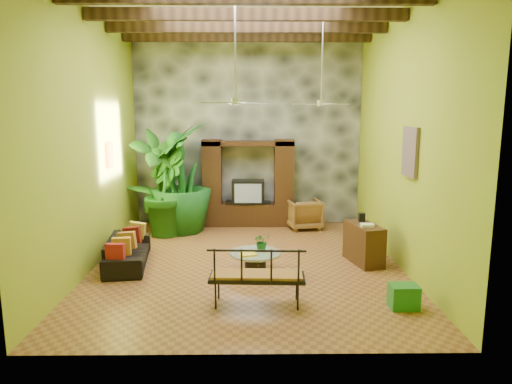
{
  "coord_description": "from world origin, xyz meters",
  "views": [
    {
      "loc": [
        0.07,
        -8.81,
        3.03
      ],
      "look_at": [
        0.18,
        0.2,
        1.43
      ],
      "focal_mm": 32.0,
      "sensor_mm": 36.0,
      "label": 1
    }
  ],
  "objects_px": {
    "entertainment_center": "(248,190)",
    "tall_plant_c": "(180,179)",
    "tall_plant_b": "(164,191)",
    "coffee_table": "(255,259)",
    "side_console": "(364,244)",
    "ceiling_fan_back": "(321,94)",
    "iron_bench": "(257,274)",
    "ceiling_fan_front": "(235,90)",
    "tall_plant_a": "(158,181)",
    "green_bin": "(404,297)",
    "wicker_armchair": "(304,214)",
    "sofa": "(128,251)"
  },
  "relations": [
    {
      "from": "tall_plant_a",
      "to": "iron_bench",
      "type": "bearing_deg",
      "value": -61.98
    },
    {
      "from": "wicker_armchair",
      "to": "ceiling_fan_back",
      "type": "bearing_deg",
      "value": 84.71
    },
    {
      "from": "entertainment_center",
      "to": "tall_plant_a",
      "type": "height_order",
      "value": "tall_plant_a"
    },
    {
      "from": "sofa",
      "to": "tall_plant_c",
      "type": "distance_m",
      "value": 2.87
    },
    {
      "from": "iron_bench",
      "to": "side_console",
      "type": "distance_m",
      "value": 3.02
    },
    {
      "from": "sofa",
      "to": "side_console",
      "type": "bearing_deg",
      "value": -96.95
    },
    {
      "from": "tall_plant_b",
      "to": "tall_plant_a",
      "type": "bearing_deg",
      "value": 126.72
    },
    {
      "from": "green_bin",
      "to": "ceiling_fan_back",
      "type": "bearing_deg",
      "value": 104.21
    },
    {
      "from": "side_console",
      "to": "green_bin",
      "type": "relative_size",
      "value": 2.32
    },
    {
      "from": "tall_plant_a",
      "to": "ceiling_fan_back",
      "type": "bearing_deg",
      "value": -18.4
    },
    {
      "from": "sofa",
      "to": "wicker_armchair",
      "type": "relative_size",
      "value": 2.25
    },
    {
      "from": "wicker_armchair",
      "to": "coffee_table",
      "type": "xyz_separation_m",
      "value": [
        -1.31,
        -3.31,
        -0.13
      ]
    },
    {
      "from": "ceiling_fan_back",
      "to": "tall_plant_a",
      "type": "distance_m",
      "value": 4.57
    },
    {
      "from": "iron_bench",
      "to": "tall_plant_c",
      "type": "bearing_deg",
      "value": 114.85
    },
    {
      "from": "wicker_armchair",
      "to": "iron_bench",
      "type": "distance_m",
      "value": 5.02
    },
    {
      "from": "tall_plant_b",
      "to": "coffee_table",
      "type": "height_order",
      "value": "tall_plant_b"
    },
    {
      "from": "tall_plant_b",
      "to": "side_console",
      "type": "relative_size",
      "value": 2.2
    },
    {
      "from": "ceiling_fan_back",
      "to": "tall_plant_b",
      "type": "bearing_deg",
      "value": 164.22
    },
    {
      "from": "entertainment_center",
      "to": "side_console",
      "type": "bearing_deg",
      "value": -53.04
    },
    {
      "from": "entertainment_center",
      "to": "ceiling_fan_back",
      "type": "bearing_deg",
      "value": -50.43
    },
    {
      "from": "tall_plant_c",
      "to": "wicker_armchair",
      "type": "bearing_deg",
      "value": 4.96
    },
    {
      "from": "tall_plant_b",
      "to": "tall_plant_c",
      "type": "distance_m",
      "value": 0.53
    },
    {
      "from": "entertainment_center",
      "to": "side_console",
      "type": "distance_m",
      "value": 3.95
    },
    {
      "from": "entertainment_center",
      "to": "ceiling_fan_front",
      "type": "bearing_deg",
      "value": -93.24
    },
    {
      "from": "ceiling_fan_back",
      "to": "coffee_table",
      "type": "relative_size",
      "value": 1.93
    },
    {
      "from": "ceiling_fan_front",
      "to": "side_console",
      "type": "height_order",
      "value": "ceiling_fan_front"
    },
    {
      "from": "sofa",
      "to": "wicker_armchair",
      "type": "height_order",
      "value": "wicker_armchair"
    },
    {
      "from": "entertainment_center",
      "to": "tall_plant_b",
      "type": "distance_m",
      "value": 2.26
    },
    {
      "from": "sofa",
      "to": "iron_bench",
      "type": "bearing_deg",
      "value": -136.0
    },
    {
      "from": "entertainment_center",
      "to": "tall_plant_a",
      "type": "xyz_separation_m",
      "value": [
        -2.25,
        -0.66,
        0.34
      ]
    },
    {
      "from": "entertainment_center",
      "to": "iron_bench",
      "type": "bearing_deg",
      "value": -88.15
    },
    {
      "from": "tall_plant_c",
      "to": "green_bin",
      "type": "relative_size",
      "value": 6.32
    },
    {
      "from": "ceiling_fan_front",
      "to": "tall_plant_c",
      "type": "xyz_separation_m",
      "value": [
        -1.49,
        2.91,
        -2.04
      ]
    },
    {
      "from": "wicker_armchair",
      "to": "coffee_table",
      "type": "bearing_deg",
      "value": 58.25
    },
    {
      "from": "tall_plant_a",
      "to": "entertainment_center",
      "type": "bearing_deg",
      "value": 16.25
    },
    {
      "from": "sofa",
      "to": "tall_plant_c",
      "type": "height_order",
      "value": "tall_plant_c"
    },
    {
      "from": "tall_plant_a",
      "to": "green_bin",
      "type": "distance_m",
      "value": 6.69
    },
    {
      "from": "iron_bench",
      "to": "coffee_table",
      "type": "bearing_deg",
      "value": 93.1
    },
    {
      "from": "tall_plant_a",
      "to": "tall_plant_b",
      "type": "height_order",
      "value": "tall_plant_a"
    },
    {
      "from": "ceiling_fan_front",
      "to": "tall_plant_c",
      "type": "distance_m",
      "value": 3.86
    },
    {
      "from": "side_console",
      "to": "tall_plant_c",
      "type": "bearing_deg",
      "value": 134.57
    },
    {
      "from": "side_console",
      "to": "ceiling_fan_back",
      "type": "bearing_deg",
      "value": 108.55
    },
    {
      "from": "ceiling_fan_back",
      "to": "coffee_table",
      "type": "bearing_deg",
      "value": -129.87
    },
    {
      "from": "ceiling_fan_front",
      "to": "green_bin",
      "type": "distance_m",
      "value": 4.52
    },
    {
      "from": "side_console",
      "to": "coffee_table",
      "type": "bearing_deg",
      "value": -179.81
    },
    {
      "from": "entertainment_center",
      "to": "tall_plant_c",
      "type": "xyz_separation_m",
      "value": [
        -1.69,
        -0.62,
        0.39
      ]
    },
    {
      "from": "sofa",
      "to": "ceiling_fan_back",
      "type": "bearing_deg",
      "value": -80.33
    },
    {
      "from": "ceiling_fan_front",
      "to": "tall_plant_b",
      "type": "distance_m",
      "value": 3.97
    },
    {
      "from": "tall_plant_a",
      "to": "tall_plant_b",
      "type": "xyz_separation_m",
      "value": [
        0.18,
        -0.24,
        -0.2
      ]
    },
    {
      "from": "ceiling_fan_back",
      "to": "side_console",
      "type": "xyz_separation_m",
      "value": [
        0.75,
        -1.18,
        -3.0
      ]
    }
  ]
}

